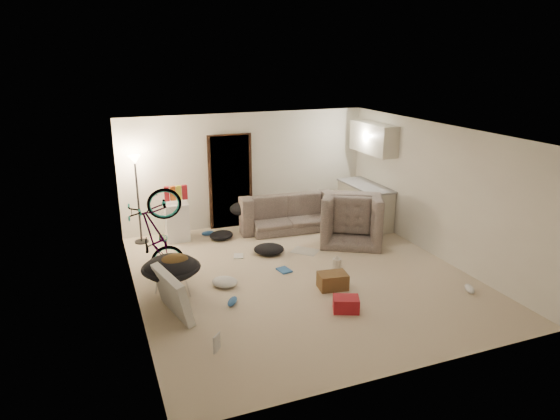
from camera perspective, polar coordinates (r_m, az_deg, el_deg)
name	(u,v)px	position (r m, az deg, el deg)	size (l,w,h in m)	color
floor	(301,276)	(8.78, 2.38, -7.53)	(5.50, 6.00, 0.02)	beige
ceiling	(303,131)	(8.05, 2.61, 8.96)	(5.50, 6.00, 0.02)	white
wall_back	(247,170)	(11.06, -3.80, 4.63)	(5.50, 0.02, 2.50)	white
wall_front	(408,280)	(5.88, 14.45, -7.70)	(5.50, 0.02, 2.50)	white
wall_left	(131,227)	(7.69, -16.70, -1.85)	(0.02, 6.00, 2.50)	white
wall_right	(437,191)	(9.74, 17.55, 2.07)	(0.02, 6.00, 2.50)	white
doorway	(230,182)	(10.96, -5.71, 3.23)	(0.85, 0.10, 2.04)	black
door_trim	(231,182)	(10.94, -5.67, 3.19)	(0.97, 0.04, 2.10)	black
floor_lamp	(136,180)	(10.25, -16.10, 3.27)	(0.28, 0.28, 1.81)	black
kitchen_counter	(365,205)	(11.35, 9.64, 0.51)	(0.60, 1.50, 0.88)	beige
counter_top	(366,186)	(11.22, 9.76, 2.76)	(0.64, 1.54, 0.04)	gray
kitchen_uppers	(373,138)	(11.07, 10.62, 8.08)	(0.38, 1.40, 0.65)	beige
sofa	(284,214)	(11.02, 0.50, -0.49)	(2.08, 0.81, 0.61)	#313831
armchair	(352,221)	(10.40, 8.20, -1.29)	(1.19, 1.04, 0.77)	#313831
bicycle	(158,254)	(8.77, -13.74, -4.92)	(0.57, 1.64, 0.86)	black
book_asset	(214,354)	(6.72, -7.56, -16.00)	(0.18, 0.24, 0.02)	maroon
mini_fridge	(177,221)	(10.49, -11.68, -1.28)	(0.47, 0.47, 0.79)	white
snack_box_0	(167,194)	(10.29, -12.81, 1.81)	(0.10, 0.07, 0.30)	maroon
snack_box_1	(173,193)	(10.30, -12.16, 1.88)	(0.10, 0.07, 0.30)	#BE5117
snack_box_2	(179,193)	(10.32, -11.50, 1.95)	(0.10, 0.07, 0.30)	gold
snack_box_3	(185,192)	(10.34, -10.85, 2.02)	(0.10, 0.07, 0.30)	maroon
saucer_chair	(171,273)	(8.11, -12.30, -7.02)	(0.93, 0.93, 0.66)	silver
hoodie	(174,261)	(8.01, -12.00, -5.77)	(0.48, 0.40, 0.22)	#4A3519
sofa_drape	(243,209)	(10.64, -4.26, 0.15)	(0.56, 0.46, 0.28)	black
tv_box	(173,294)	(7.56, -12.18, -9.37)	(0.12, 1.01, 0.67)	silver
drink_case_a	(333,281)	(8.31, 6.04, -8.05)	(0.46, 0.33, 0.26)	brown
drink_case_b	(346,304)	(7.66, 7.55, -10.62)	(0.38, 0.28, 0.22)	maroon
juicer	(337,262)	(9.11, 6.53, -5.96)	(0.16, 0.16, 0.23)	beige
newspaper	(305,251)	(9.80, 2.89, -4.71)	(0.38, 0.50, 0.01)	beige
book_blue	(284,270)	(8.94, 0.48, -6.89)	(0.20, 0.27, 0.03)	#2C5CA0
book_white	(239,256)	(9.57, -4.76, -5.27)	(0.18, 0.24, 0.02)	silver
shoe_0	(208,233)	(10.71, -8.24, -2.64)	(0.28, 0.11, 0.10)	#2C5CA0
shoe_2	(232,301)	(7.83, -5.47, -10.35)	(0.29, 0.12, 0.11)	#2C5CA0
shoe_4	(469,289)	(8.74, 20.84, -8.40)	(0.30, 0.12, 0.11)	white
clothes_lump_a	(269,249)	(9.64, -1.28, -4.49)	(0.59, 0.50, 0.19)	black
clothes_lump_b	(221,235)	(10.48, -6.72, -2.87)	(0.52, 0.45, 0.16)	black
clothes_lump_c	(225,282)	(8.43, -6.34, -8.16)	(0.44, 0.38, 0.14)	silver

